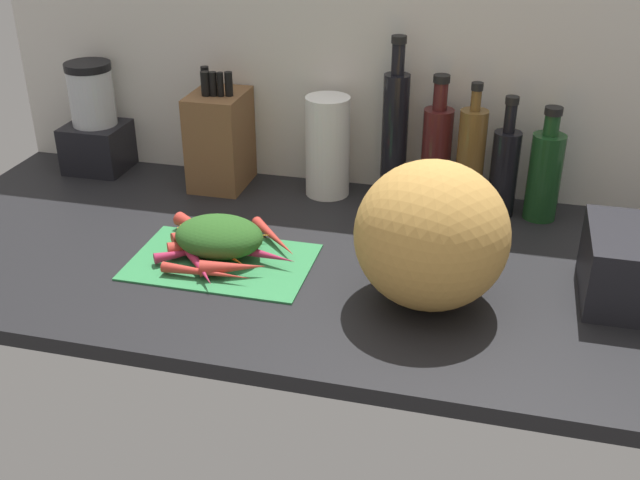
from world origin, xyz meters
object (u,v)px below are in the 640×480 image
carrot_4 (198,264)px  carrot_0 (215,248)px  carrot_11 (212,231)px  carrot_7 (259,253)px  carrot_10 (223,235)px  bottle_0 (395,132)px  carrot_5 (184,253)px  carrot_9 (233,267)px  carrot_2 (274,238)px  bottle_1 (436,152)px  carrot_6 (211,243)px  cutting_board (222,261)px  carrot_12 (231,237)px  carrot_3 (206,273)px  winter_squash (431,235)px  carrot_8 (198,227)px  blender_appliance (96,124)px  bottle_4 (545,174)px  carrot_1 (206,231)px  paper_towel_roll (328,147)px  knife_block (220,139)px  bottle_3 (504,170)px  bottle_2 (470,160)px

carrot_4 → carrot_0: bearing=80.7°
carrot_11 → carrot_7: bearing=-30.4°
carrot_7 → carrot_10: bearing=149.1°
carrot_11 → bottle_0: bearing=43.7°
carrot_5 → carrot_9: size_ratio=0.93×
carrot_2 → carrot_11: size_ratio=1.25×
bottle_1 → carrot_6: bearing=-138.3°
bottle_0 → cutting_board: bearing=-124.2°
carrot_12 → carrot_3: bearing=-88.5°
carrot_0 → carrot_7: carrot_0 is taller
carrot_9 → winter_squash: 38.22cm
carrot_12 → winter_squash: 44.56cm
carrot_10 → winter_squash: size_ratio=0.66×
bottle_0 → bottle_1: (9.71, -1.07, -3.60)cm
bottle_0 → carrot_8: bearing=-139.2°
carrot_6 → carrot_9: size_ratio=1.40×
carrot_7 → carrot_11: bearing=149.6°
carrot_12 → bottle_1: (37.65, 31.69, 10.10)cm
winter_squash → carrot_11: bearing=164.5°
carrot_0 → carrot_11: size_ratio=1.32×
carrot_3 → carrot_11: carrot_11 is taller
blender_appliance → bottle_4: blender_appliance is taller
carrot_8 → winter_squash: (49.49, -13.20, 10.89)cm
carrot_1 → bottle_4: 73.51cm
cutting_board → carrot_7: (7.34, 1.38, 1.94)cm
carrot_9 → paper_towel_roll: size_ratio=0.53×
knife_block → bottle_1: bearing=2.3°
bottle_3 → knife_block: bearing=179.5°
carrot_6 → carrot_9: 11.28cm
winter_squash → carrot_7: bearing=170.9°
carrot_11 → carrot_10: bearing=-28.5°
knife_block → bottle_4: knife_block is taller
bottle_4 → bottle_2: bearing=-178.7°
winter_squash → carrot_5: bearing=176.9°
bottle_0 → bottle_4: bottle_0 is taller
carrot_7 → knife_block: knife_block is taller
carrot_6 → bottle_4: bearing=27.6°
bottle_2 → carrot_3: bearing=-135.9°
carrot_8 → bottle_2: 60.53cm
carrot_10 → bottle_4: (63.13, 29.38, 8.12)cm
carrot_3 → knife_block: bearing=106.8°
bottle_2 → blender_appliance: bearing=178.2°
carrot_6 → winter_squash: 46.15cm
carrot_8 → carrot_9: 19.26cm
carrot_2 → carrot_7: 7.98cm
carrot_2 → carrot_12: bearing=-167.2°
blender_appliance → bottle_2: bottle_2 is taller
carrot_3 → carrot_4: size_ratio=1.06×
carrot_2 → carrot_12: 8.87cm
carrot_10 → paper_towel_roll: paper_towel_roll is taller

